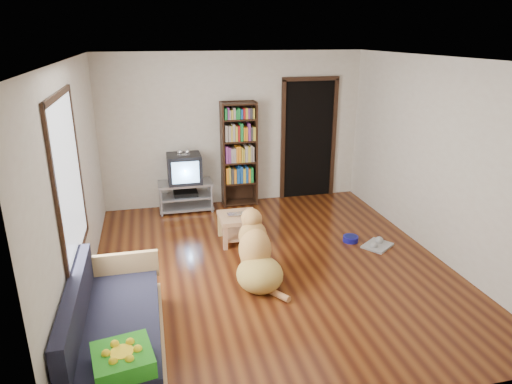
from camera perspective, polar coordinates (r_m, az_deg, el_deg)
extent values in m
plane|color=#612E10|center=(6.04, 1.91, -9.15)|extent=(5.00, 5.00, 0.00)
plane|color=white|center=(5.32, 2.23, 16.32)|extent=(5.00, 5.00, 0.00)
plane|color=beige|center=(7.91, -2.76, 7.78)|extent=(4.50, 0.00, 4.50)
plane|color=beige|center=(3.37, 13.47, -9.15)|extent=(4.50, 0.00, 4.50)
plane|color=beige|center=(5.42, -21.55, 1.02)|extent=(0.00, 5.00, 5.00)
plane|color=beige|center=(6.49, 21.65, 3.87)|extent=(0.00, 5.00, 5.00)
cube|color=#35951B|center=(3.88, -16.30, -19.48)|extent=(0.51, 0.51, 0.15)
imported|color=silver|center=(6.52, -2.17, -2.92)|extent=(0.31, 0.20, 0.02)
cylinder|color=navy|center=(6.81, 11.74, -5.74)|extent=(0.22, 0.22, 0.08)
cube|color=#A8A8A8|center=(6.75, 14.93, -6.49)|extent=(0.51, 0.49, 0.03)
cube|color=white|center=(4.89, -22.38, 1.48)|extent=(0.02, 1.30, 1.60)
cube|color=black|center=(4.72, -23.60, 10.99)|extent=(0.03, 1.42, 0.06)
cube|color=black|center=(5.18, -21.18, -7.19)|extent=(0.03, 1.42, 0.06)
cube|color=black|center=(4.23, -23.62, -1.33)|extent=(0.03, 0.06, 1.70)
cube|color=black|center=(5.55, -21.34, 3.62)|extent=(0.03, 0.06, 1.70)
cube|color=black|center=(8.29, 6.55, 6.45)|extent=(0.90, 0.02, 2.10)
cube|color=black|center=(8.13, 3.38, 6.29)|extent=(0.07, 0.05, 2.14)
cube|color=black|center=(8.45, 9.67, 6.54)|extent=(0.07, 0.05, 2.14)
cube|color=black|center=(8.11, 6.88, 13.88)|extent=(1.03, 0.05, 0.07)
cube|color=#99999E|center=(7.77, -8.85, 1.09)|extent=(0.90, 0.45, 0.04)
cube|color=#99999E|center=(7.84, -8.77, -0.51)|extent=(0.86, 0.42, 0.03)
cube|color=#99999E|center=(7.90, -8.70, -1.81)|extent=(0.90, 0.45, 0.04)
cylinder|color=#99999E|center=(7.63, -11.78, -1.25)|extent=(0.04, 0.04, 0.50)
cylinder|color=#99999E|center=(7.69, -5.52, -0.76)|extent=(0.04, 0.04, 0.50)
cylinder|color=#99999E|center=(8.01, -11.88, -0.27)|extent=(0.04, 0.04, 0.50)
cylinder|color=#99999E|center=(8.07, -5.92, 0.19)|extent=(0.04, 0.04, 0.50)
cube|color=black|center=(7.82, -8.79, -0.17)|extent=(0.40, 0.30, 0.07)
cube|color=black|center=(7.69, -8.95, 2.93)|extent=(0.55, 0.48, 0.48)
cube|color=black|center=(7.88, -9.08, 3.32)|extent=(0.40, 0.14, 0.36)
cube|color=#8CBFF2|center=(7.45, -8.79, 2.41)|extent=(0.44, 0.02, 0.36)
cube|color=silver|center=(7.58, -9.02, 4.64)|extent=(0.20, 0.07, 0.02)
sphere|color=silver|center=(7.56, -9.49, 4.94)|extent=(0.09, 0.09, 0.09)
sphere|color=silver|center=(7.57, -8.58, 5.00)|extent=(0.09, 0.09, 0.09)
cube|color=black|center=(7.81, -4.19, 4.58)|extent=(0.03, 0.30, 1.80)
cube|color=black|center=(7.91, -0.10, 4.83)|extent=(0.03, 0.30, 1.80)
cube|color=black|center=(7.99, -2.33, 4.95)|extent=(0.60, 0.02, 1.80)
cube|color=black|center=(8.12, -2.06, -1.25)|extent=(0.56, 0.28, 0.02)
cube|color=black|center=(7.99, -2.09, 1.24)|extent=(0.56, 0.28, 0.03)
cube|color=black|center=(7.89, -2.12, 3.79)|extent=(0.56, 0.28, 0.02)
cube|color=black|center=(7.80, -2.15, 6.42)|extent=(0.56, 0.28, 0.02)
cube|color=black|center=(7.72, -2.19, 9.09)|extent=(0.56, 0.28, 0.02)
cube|color=black|center=(7.68, -2.21, 11.00)|extent=(0.56, 0.28, 0.02)
cube|color=tan|center=(4.65, -16.55, -18.09)|extent=(0.80, 1.80, 0.22)
cube|color=#1E1E2D|center=(4.52, -16.82, -15.87)|extent=(0.74, 1.74, 0.18)
cube|color=#1E1E2D|center=(4.42, -21.67, -13.17)|extent=(0.12, 1.74, 0.40)
cube|color=tan|center=(5.17, -16.57, -8.90)|extent=(0.80, 0.06, 0.30)
cube|color=tan|center=(6.56, -2.21, -3.17)|extent=(0.55, 0.55, 0.06)
cube|color=tan|center=(6.67, -2.18, -5.31)|extent=(0.45, 0.45, 0.03)
cube|color=tan|center=(6.39, -3.86, -5.79)|extent=(0.06, 0.06, 0.34)
cube|color=tan|center=(6.48, 0.26, -5.39)|extent=(0.06, 0.06, 0.34)
cube|color=tan|center=(6.82, -4.52, -4.15)|extent=(0.06, 0.06, 0.34)
cube|color=tan|center=(6.90, -0.65, -3.81)|extent=(0.06, 0.06, 0.34)
ellipsoid|color=tan|center=(5.48, 0.48, -10.27)|extent=(0.57, 0.62, 0.41)
ellipsoid|color=tan|center=(5.56, -0.12, -7.18)|extent=(0.41, 0.45, 0.54)
ellipsoid|color=#B38545|center=(5.60, -0.41, -5.50)|extent=(0.36, 0.33, 0.39)
ellipsoid|color=#B88247|center=(5.58, -0.59, -3.28)|extent=(0.26, 0.29, 0.24)
ellipsoid|color=tan|center=(5.70, -0.92, -3.04)|extent=(0.11, 0.21, 0.10)
sphere|color=black|center=(5.79, -1.16, -2.69)|extent=(0.05, 0.05, 0.05)
ellipsoid|color=#BE7949|center=(5.52, -1.41, -3.65)|extent=(0.06, 0.08, 0.16)
ellipsoid|color=#BD8449|center=(5.56, 0.46, -3.45)|extent=(0.06, 0.08, 0.16)
cylinder|color=#BC7E48|center=(5.81, -1.50, -7.90)|extent=(0.09, 0.14, 0.45)
cylinder|color=#B89C47|center=(5.85, 0.14, -7.70)|extent=(0.09, 0.14, 0.45)
sphere|color=tan|center=(5.95, -1.61, -9.34)|extent=(0.11, 0.11, 0.11)
sphere|color=tan|center=(5.99, 0.00, -9.14)|extent=(0.11, 0.11, 0.11)
cylinder|color=#BE8649|center=(5.38, 2.56, -12.58)|extent=(0.27, 0.37, 0.09)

